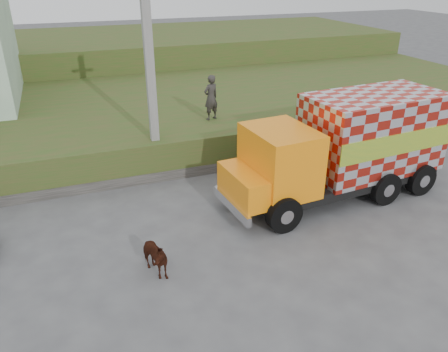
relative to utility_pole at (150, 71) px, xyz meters
name	(u,v)px	position (x,y,z in m)	size (l,w,h in m)	color
ground	(222,230)	(1.00, -4.60, -4.08)	(120.00, 120.00, 0.00)	#474749
embankment	(152,115)	(1.00, 5.40, -3.33)	(40.00, 12.00, 1.50)	#2E541C
embankment_far	(116,57)	(1.00, 17.40, -2.58)	(40.00, 12.00, 3.00)	#2E541C
retaining_strip	(134,179)	(-1.00, -0.40, -3.88)	(16.00, 0.50, 0.40)	#595651
utility_pole	(150,71)	(0.00, 0.00, 0.00)	(1.20, 0.30, 8.00)	gray
cargo_truck	(347,147)	(5.86, -3.83, -2.25)	(8.12, 3.32, 3.54)	black
cow	(153,257)	(-1.45, -5.97, -3.53)	(0.58, 1.28, 1.08)	#35140D
pedestrian	(211,98)	(2.78, 1.54, -1.63)	(0.69, 0.45, 1.90)	#322F2C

